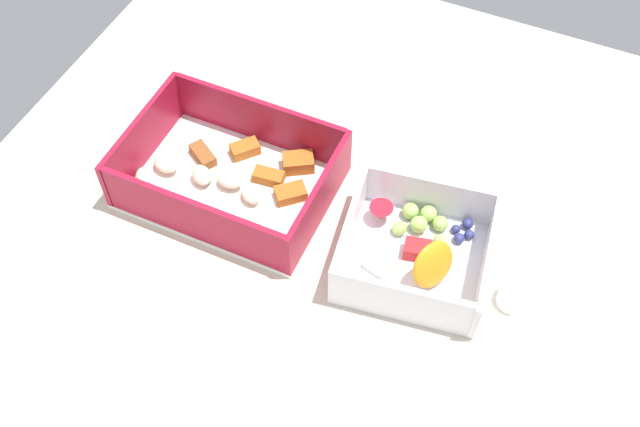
{
  "coord_description": "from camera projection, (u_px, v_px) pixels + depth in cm",
  "views": [
    {
      "loc": [
        17.37,
        -42.79,
        67.87
      ],
      "look_at": [
        -1.81,
        -0.32,
        4.0
      ],
      "focal_mm": 42.81,
      "sensor_mm": 36.0,
      "label": 1
    }
  ],
  "objects": [
    {
      "name": "fruit_bowl",
      "position": [
        417.0,
        250.0,
        0.76
      ],
      "size": [
        16.35,
        15.81,
        5.82
      ],
      "rotation": [
        0.0,
        0.0,
        0.15
      ],
      "color": "white",
      "rests_on": "table_surface"
    },
    {
      "name": "table_surface",
      "position": [
        337.0,
        234.0,
        0.81
      ],
      "size": [
        80.0,
        80.0,
        2.0
      ],
      "primitive_type": "cube",
      "color": "beige",
      "rests_on": "ground"
    },
    {
      "name": "pasta_container",
      "position": [
        231.0,
        176.0,
        0.82
      ],
      "size": [
        21.78,
        15.5,
        6.73
      ],
      "rotation": [
        0.0,
        0.0,
        0.0
      ],
      "color": "white",
      "rests_on": "table_surface"
    },
    {
      "name": "paper_cup_liner",
      "position": [
        515.0,
        297.0,
        0.74
      ],
      "size": [
        3.27,
        3.27,
        1.81
      ],
      "primitive_type": "cylinder",
      "color": "white",
      "rests_on": "table_surface"
    }
  ]
}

